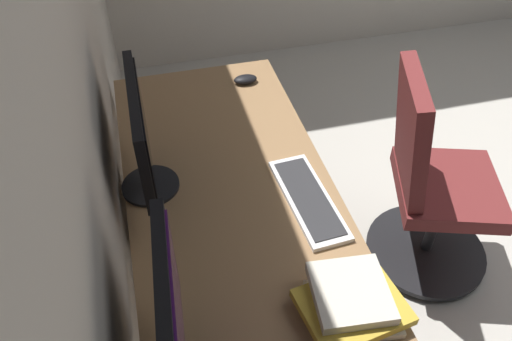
{
  "coord_description": "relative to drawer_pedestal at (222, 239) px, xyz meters",
  "views": [
    {
      "loc": [
        -1.23,
        2.22,
        1.98
      ],
      "look_at": [
        -0.16,
        1.94,
        0.95
      ],
      "focal_mm": 35.54,
      "sensor_mm": 36.0,
      "label": 1
    }
  ],
  "objects": [
    {
      "name": "wall_back",
      "position": [
        -0.1,
        0.4,
        0.95
      ],
      "size": [
        4.79,
        0.1,
        2.6
      ],
      "primitive_type": "cube",
      "color": "beige",
      "rests_on": "ground"
    },
    {
      "name": "office_chair",
      "position": [
        -0.04,
        -0.9,
        0.11
      ],
      "size": [
        0.56,
        0.6,
        0.97
      ],
      "color": "maroon",
      "rests_on": "ground"
    },
    {
      "name": "desk",
      "position": [
        -0.26,
        -0.03,
        0.31
      ],
      "size": [
        1.92,
        0.72,
        0.73
      ],
      "color": "#936D47",
      "rests_on": "ground"
    },
    {
      "name": "keyboard_main",
      "position": [
        -0.22,
        -0.27,
        0.39
      ],
      "size": [
        0.43,
        0.17,
        0.02
      ],
      "color": "silver",
      "rests_on": "desk"
    },
    {
      "name": "book_stack_near",
      "position": [
        -0.65,
        -0.25,
        0.42
      ],
      "size": [
        0.27,
        0.31,
        0.08
      ],
      "color": "beige",
      "rests_on": "desk"
    },
    {
      "name": "mouse_main",
      "position": [
        0.54,
        -0.24,
        0.4
      ],
      "size": [
        0.06,
        0.1,
        0.03
      ],
      "primitive_type": "ellipsoid",
      "color": "black",
      "rests_on": "desk"
    },
    {
      "name": "monitor_primary",
      "position": [
        -0.02,
        0.24,
        0.61
      ],
      "size": [
        0.48,
        0.2,
        0.4
      ],
      "color": "black",
      "rests_on": "desk"
    },
    {
      "name": "drawer_pedestal",
      "position": [
        0.0,
        0.0,
        0.0
      ],
      "size": [
        0.4,
        0.51,
        0.69
      ],
      "color": "#936D47",
      "rests_on": "ground"
    }
  ]
}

